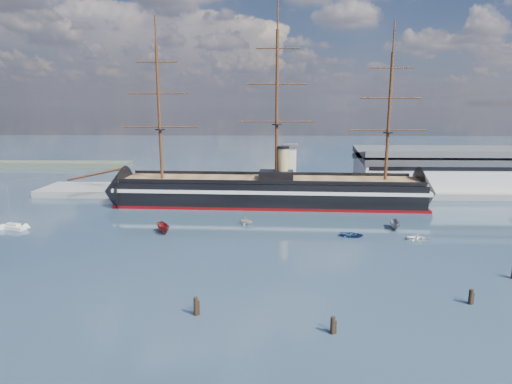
{
  "coord_description": "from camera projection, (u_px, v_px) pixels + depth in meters",
  "views": [
    {
      "loc": [
        -3.81,
        -64.74,
        29.7
      ],
      "look_at": [
        -6.77,
        35.0,
        9.0
      ],
      "focal_mm": 30.0,
      "sensor_mm": 36.0,
      "label": 1
    }
  ],
  "objects": [
    {
      "name": "ground",
      "position": [
        283.0,
        223.0,
        108.43
      ],
      "size": [
        600.0,
        600.0,
        0.0
      ],
      "primitive_type": "plane",
      "color": "#1F3444",
      "rests_on": "ground"
    },
    {
      "name": "quay",
      "position": [
        310.0,
        194.0,
        143.38
      ],
      "size": [
        180.0,
        18.0,
        2.0
      ],
      "primitive_type": "cube",
      "color": "slate",
      "rests_on": "ground"
    },
    {
      "name": "warehouse",
      "position": [
        451.0,
        169.0,
        144.27
      ],
      "size": [
        63.0,
        21.0,
        11.6
      ],
      "color": "#B7BABC",
      "rests_on": "ground"
    },
    {
      "name": "quay_tower",
      "position": [
        290.0,
        166.0,
        138.66
      ],
      "size": [
        5.0,
        5.0,
        15.0
      ],
      "color": "silver",
      "rests_on": "ground"
    },
    {
      "name": "warship",
      "position": [
        264.0,
        191.0,
        127.34
      ],
      "size": [
        113.18,
        19.66,
        53.94
      ],
      "rotation": [
        0.0,
        0.0,
        -0.04
      ],
      "color": "black",
      "rests_on": "ground"
    },
    {
      "name": "sailboat",
      "position": [
        14.0,
        227.0,
        102.82
      ],
      "size": [
        6.66,
        3.83,
        10.23
      ],
      "rotation": [
        0.0,
        0.0,
        -0.33
      ],
      "color": "silver",
      "rests_on": "ground"
    },
    {
      "name": "motorboat_a",
      "position": [
        164.0,
        233.0,
        100.0
      ],
      "size": [
        7.37,
        5.55,
        2.79
      ],
      "primitive_type": "imported",
      "rotation": [
        0.0,
        0.0,
        0.49
      ],
      "color": "maroon",
      "rests_on": "ground"
    },
    {
      "name": "motorboat_b",
      "position": [
        352.0,
        237.0,
        97.06
      ],
      "size": [
        2.0,
        3.44,
        1.51
      ],
      "primitive_type": "imported",
      "rotation": [
        0.0,
        0.0,
        1.34
      ],
      "color": "navy",
      "rests_on": "ground"
    },
    {
      "name": "motorboat_c",
      "position": [
        395.0,
        229.0,
        103.0
      ],
      "size": [
        6.79,
        3.22,
        2.62
      ],
      "primitive_type": "imported",
      "rotation": [
        0.0,
        0.0,
        -0.13
      ],
      "color": "slate",
      "rests_on": "ground"
    },
    {
      "name": "motorboat_d",
      "position": [
        246.0,
        225.0,
        106.84
      ],
      "size": [
        5.13,
        6.43,
        2.17
      ],
      "primitive_type": "imported",
      "rotation": [
        0.0,
        0.0,
        1.06
      ],
      "color": "beige",
      "rests_on": "ground"
    },
    {
      "name": "motorboat_e",
      "position": [
        419.0,
        240.0,
        94.73
      ],
      "size": [
        1.67,
        3.17,
        1.41
      ],
      "primitive_type": "imported",
      "rotation": [
        0.0,
        0.0,
        1.41
      ],
      "color": "white",
      "rests_on": "ground"
    },
    {
      "name": "piling_near_left",
      "position": [
        196.0,
        315.0,
        61.2
      ],
      "size": [
        0.64,
        0.64,
        3.44
      ],
      "primitive_type": "cylinder",
      "color": "black",
      "rests_on": "ground"
    },
    {
      "name": "piling_near_mid",
      "position": [
        332.0,
        334.0,
        56.25
      ],
      "size": [
        0.64,
        0.64,
        3.07
      ],
      "primitive_type": "cylinder",
      "color": "black",
      "rests_on": "ground"
    },
    {
      "name": "piling_near_right",
      "position": [
        470.0,
        304.0,
        64.55
      ],
      "size": [
        0.64,
        0.64,
        3.08
      ],
      "primitive_type": "cylinder",
      "color": "black",
      "rests_on": "ground"
    }
  ]
}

